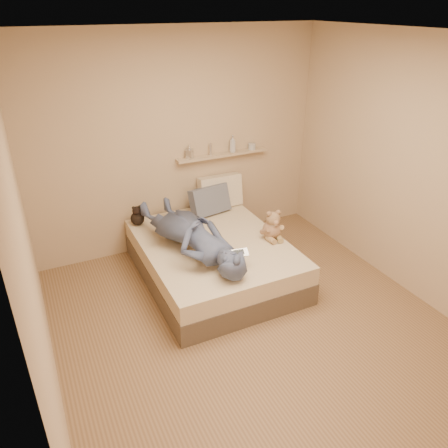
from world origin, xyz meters
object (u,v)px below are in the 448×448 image
teddy_bear (273,227)px  wall_shelf (222,155)px  bed (213,259)px  game_console (239,253)px  dark_plush (137,217)px  person (192,234)px  pillow_grey (210,200)px  pillow_cream (220,191)px

teddy_bear → wall_shelf: 1.23m
bed → game_console: (0.01, -0.59, 0.40)m
teddy_bear → dark_plush: teddy_bear is taller
dark_plush → wall_shelf: 1.30m
teddy_bear → person: 0.91m
bed → wall_shelf: wall_shelf is taller
pillow_grey → bed: bearing=-111.5°
wall_shelf → person: bearing=-130.1°
dark_plush → game_console: bearing=-64.8°
bed → pillow_cream: (0.48, 0.83, 0.43)m
game_console → wall_shelf: 1.66m
teddy_bear → wall_shelf: bearing=93.9°
person → wall_shelf: wall_shelf is taller
bed → wall_shelf: bearing=58.8°
dark_plush → pillow_cream: bearing=3.5°
teddy_bear → dark_plush: bearing=142.1°
pillow_cream → pillow_grey: pillow_cream is taller
dark_plush → pillow_grey: pillow_grey is taller
bed → pillow_grey: 0.84m
person → wall_shelf: (0.82, 0.98, 0.46)m
pillow_cream → game_console: bearing=-108.4°
pillow_grey → wall_shelf: wall_shelf is taller
game_console → wall_shelf: (0.54, 1.50, 0.48)m
bed → dark_plush: bearing=129.5°
bed → teddy_bear: bearing=-18.8°
pillow_cream → dark_plush: bearing=-176.5°
game_console → teddy_bear: size_ratio=0.59×
game_console → pillow_grey: 1.30m
game_console → pillow_grey: (0.26, 1.28, -0.00)m
bed → teddy_bear: (0.63, -0.21, 0.37)m
teddy_bear → pillow_cream: 1.06m
dark_plush → wall_shelf: size_ratio=0.21×
dark_plush → wall_shelf: (1.18, 0.15, 0.54)m
game_console → wall_shelf: wall_shelf is taller
teddy_bear → dark_plush: 1.59m
pillow_grey → wall_shelf: size_ratio=0.42×
game_console → teddy_bear: bearing=31.2°
bed → dark_plush: size_ratio=7.66×
pillow_grey → game_console: bearing=-101.6°
pillow_grey → wall_shelf: 0.60m
bed → teddy_bear: size_ratio=5.48×
pillow_cream → person: (-0.75, -0.90, -0.01)m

